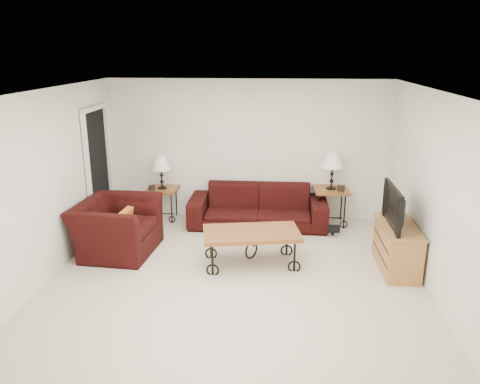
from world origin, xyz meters
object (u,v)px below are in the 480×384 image
at_px(lamp_left, 161,173).
at_px(television, 400,206).
at_px(sofa, 258,206).
at_px(coffee_table, 251,248).
at_px(tv_stand, 397,247).
at_px(armchair, 117,227).
at_px(side_table_left, 163,204).
at_px(backpack, 333,224).
at_px(side_table_right, 330,206).
at_px(lamp_right, 332,171).

relative_size(lamp_left, television, 0.60).
xyz_separation_m(sofa, television, (2.00, -1.58, 0.58)).
relative_size(coffee_table, tv_stand, 1.26).
height_order(coffee_table, armchair, armchair).
bearing_deg(armchair, side_table_left, -8.33).
bearing_deg(armchair, television, -89.01).
bearing_deg(side_table_left, tv_stand, -25.06).
distance_m(sofa, coffee_table, 1.62).
bearing_deg(side_table_left, lamp_left, 0.00).
height_order(sofa, armchair, armchair).
relative_size(armchair, backpack, 3.15).
relative_size(sofa, armchair, 1.93).
height_order(sofa, tv_stand, sofa).
height_order(coffee_table, backpack, coffee_table).
height_order(sofa, coffee_table, sofa).
bearing_deg(side_table_left, coffee_table, -46.19).
xyz_separation_m(lamp_left, coffee_table, (1.72, -1.79, -0.62)).
relative_size(side_table_left, backpack, 1.48).
distance_m(side_table_right, tv_stand, 1.91).
distance_m(side_table_left, lamp_right, 3.08).
bearing_deg(television, lamp_left, -115.18).
height_order(sofa, lamp_right, lamp_right).
height_order(side_table_left, side_table_right, side_table_right).
bearing_deg(armchair, lamp_right, -61.26).
bearing_deg(side_table_left, sofa, -5.91).
distance_m(lamp_left, backpack, 3.14).
xyz_separation_m(sofa, tv_stand, (2.02, -1.58, -0.02)).
height_order(coffee_table, television, television).
distance_m(tv_stand, backpack, 1.41).
bearing_deg(sofa, side_table_right, 8.07).
height_order(lamp_left, coffee_table, lamp_left).
xyz_separation_m(lamp_left, tv_stand, (3.76, -1.76, -0.55)).
distance_m(side_table_left, coffee_table, 2.49).
bearing_deg(coffee_table, lamp_right, 54.34).
distance_m(armchair, television, 4.13).
distance_m(sofa, tv_stand, 2.57).
xyz_separation_m(armchair, backpack, (3.35, 0.93, -0.21)).
height_order(side_table_right, tv_stand, tv_stand).
height_order(lamp_right, backpack, lamp_right).
bearing_deg(lamp_right, lamp_left, 180.00).
height_order(television, backpack, television).
distance_m(side_table_left, tv_stand, 4.15).
xyz_separation_m(sofa, armchair, (-2.08, -1.33, 0.05)).
distance_m(lamp_right, armchair, 3.72).
bearing_deg(television, sofa, -128.24).
height_order(tv_stand, backpack, tv_stand).
height_order(lamp_left, lamp_right, lamp_right).
xyz_separation_m(side_table_left, television, (3.74, -1.76, 0.64)).
bearing_deg(coffee_table, tv_stand, 0.96).
bearing_deg(lamp_left, side_table_right, 0.00).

